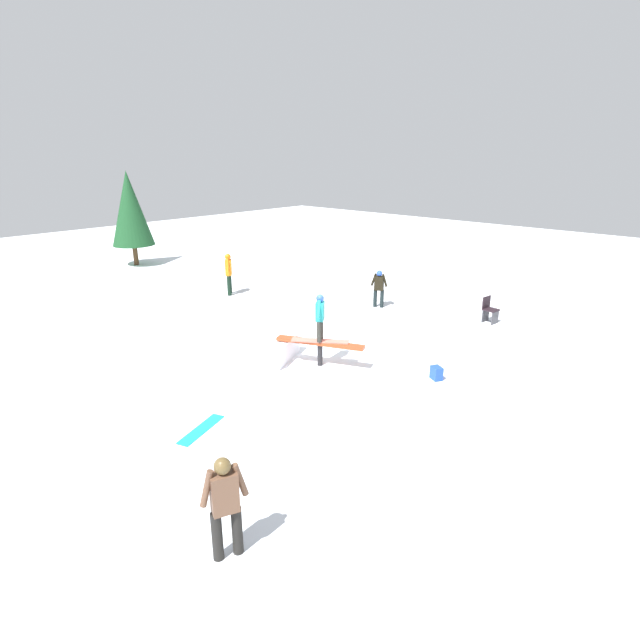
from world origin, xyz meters
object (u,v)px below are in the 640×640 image
bystander_brown (225,503)px  loose_snowboard_cyan (201,429)px  bystander_black (379,287)px  backpack_on_snow (436,373)px  bystander_orange (229,272)px  pine_tree_far (130,209)px  rail_feature (320,345)px  main_rider_on_rail (320,319)px  folding_chair (489,311)px

bystander_brown → loose_snowboard_cyan: (-3.14, 1.72, -0.89)m
bystander_black → backpack_on_snow: (4.77, -4.08, -0.61)m
bystander_orange → pine_tree_far: 8.23m
rail_feature → bystander_brown: size_ratio=1.46×
rail_feature → main_rider_on_rail: bearing=0.0°
bystander_brown → pine_tree_far: size_ratio=0.35×
bystander_orange → bystander_black: bystander_orange is taller
bystander_brown → backpack_on_snow: bystander_brown is taller
folding_chair → pine_tree_far: (-17.27, -3.44, 2.40)m
loose_snowboard_cyan → backpack_on_snow: backpack_on_snow is taller
folding_chair → backpack_on_snow: folding_chair is taller
main_rider_on_rail → backpack_on_snow: main_rider_on_rail is taller
loose_snowboard_cyan → folding_chair: folding_chair is taller
rail_feature → backpack_on_snow: rail_feature is taller
loose_snowboard_cyan → pine_tree_far: 17.64m
folding_chair → bystander_black: bearing=113.1°
folding_chair → pine_tree_far: pine_tree_far is taller
rail_feature → main_rider_on_rail: size_ratio=1.63×
rail_feature → bystander_orange: size_ratio=1.41×
rail_feature → bystander_brown: bearing=-81.9°
main_rider_on_rail → loose_snowboard_cyan: 4.33m
pine_tree_far → folding_chair: bearing=11.3°
bystander_orange → backpack_on_snow: size_ratio=4.88×
bystander_black → backpack_on_snow: size_ratio=4.08×
bystander_orange → rail_feature: bearing=22.8°
main_rider_on_rail → pine_tree_far: (-15.47, 3.04, 1.51)m
bystander_black → backpack_on_snow: bearing=-64.4°
bystander_brown → loose_snowboard_cyan: size_ratio=1.26×
bystander_brown → pine_tree_far: 21.07m
rail_feature → folding_chair: 6.73m
bystander_black → pine_tree_far: size_ratio=0.30×
rail_feature → loose_snowboard_cyan: (0.41, -4.11, -0.57)m
backpack_on_snow → folding_chair: bearing=-49.9°
rail_feature → bystander_orange: (-7.46, 2.77, 0.35)m
main_rider_on_rail → bystander_black: size_ratio=1.03×
main_rider_on_rail → loose_snowboard_cyan: size_ratio=1.12×
main_rider_on_rail → folding_chair: main_rider_on_rail is taller
loose_snowboard_cyan → pine_tree_far: bearing=-133.3°
bystander_black → loose_snowboard_cyan: size_ratio=1.08×
main_rider_on_rail → bystander_brown: bearing=-92.4°
pine_tree_far → rail_feature: bearing=-11.1°
rail_feature → loose_snowboard_cyan: rail_feature is taller
bystander_black → rail_feature: bearing=-93.6°
bystander_orange → folding_chair: bystander_orange is taller
rail_feature → bystander_black: bearing=87.0°
bystander_brown → loose_snowboard_cyan: 3.69m
rail_feature → folding_chair: folding_chair is taller
rail_feature → backpack_on_snow: bearing=2.4°
folding_chair → backpack_on_snow: size_ratio=2.59×
bystander_orange → backpack_on_snow: bearing=35.2°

